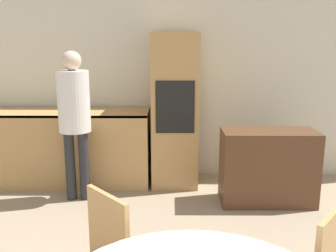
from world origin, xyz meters
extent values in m
cube|color=beige|center=(0.00, 4.73, 1.30)|extent=(7.05, 0.05, 2.60)
cube|color=tan|center=(-1.43, 4.39, 0.46)|extent=(2.48, 0.60, 0.92)
cube|color=black|center=(-1.43, 4.39, 0.90)|extent=(2.48, 0.60, 0.03)
cube|color=tan|center=(0.12, 4.40, 0.92)|extent=(0.55, 0.58, 1.84)
cube|color=black|center=(0.12, 4.10, 1.01)|extent=(0.44, 0.01, 0.60)
cube|color=#51331E|center=(1.13, 3.81, 0.41)|extent=(1.01, 0.45, 0.81)
cube|color=tan|center=(-0.28, 1.86, 0.69)|extent=(0.28, 0.30, 0.44)
cube|color=tan|center=(0.87, 1.64, 0.69)|extent=(0.27, 0.31, 0.44)
cylinder|color=#262628|center=(-1.04, 3.88, 0.39)|extent=(0.11, 0.11, 0.78)
cylinder|color=#262628|center=(-0.89, 3.88, 0.39)|extent=(0.11, 0.11, 0.78)
cylinder|color=silver|center=(-0.97, 3.88, 1.11)|extent=(0.34, 0.34, 0.65)
sphere|color=beige|center=(-0.97, 3.88, 1.54)|extent=(0.21, 0.21, 0.21)
camera|label=1|loc=(0.07, -0.07, 1.73)|focal=40.00mm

